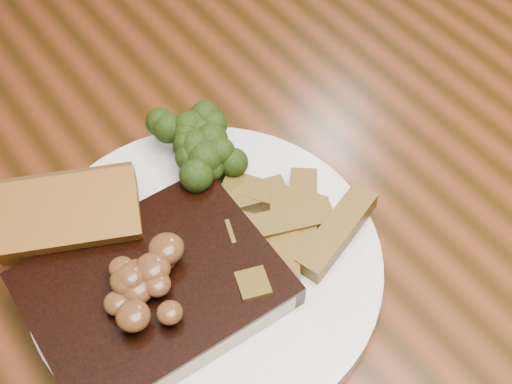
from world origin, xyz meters
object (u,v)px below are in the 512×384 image
(garlic_bread, at_px, (74,229))
(steak, at_px, (154,290))
(plate, at_px, (206,266))
(dining_table, at_px, (243,257))
(potato_wedges, at_px, (289,219))

(garlic_bread, bearing_deg, steak, -49.49)
(plate, bearing_deg, garlic_bread, 131.12)
(dining_table, bearing_deg, plate, -147.96)
(steak, distance_m, garlic_bread, 0.09)
(steak, bearing_deg, potato_wedges, -2.02)
(potato_wedges, bearing_deg, steak, 175.99)
(plate, relative_size, steak, 1.56)
(dining_table, distance_m, plate, 0.12)
(steak, xyz_separation_m, garlic_bread, (-0.02, 0.08, -0.00))
(potato_wedges, bearing_deg, garlic_bread, 146.94)
(dining_table, xyz_separation_m, plate, (-0.06, -0.04, 0.10))
(dining_table, xyz_separation_m, steak, (-0.11, -0.04, 0.12))
(dining_table, distance_m, potato_wedges, 0.13)
(potato_wedges, bearing_deg, dining_table, 100.16)
(steak, height_order, potato_wedges, steak)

